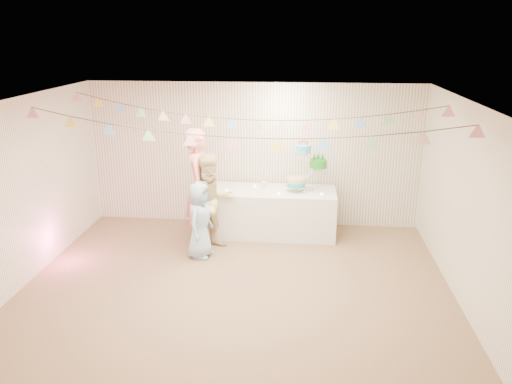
# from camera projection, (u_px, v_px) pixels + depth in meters

# --- Properties ---
(floor) EXTENTS (6.00, 6.00, 0.00)m
(floor) POSITION_uv_depth(u_px,v_px,m) (237.00, 286.00, 7.07)
(floor) COLOR brown
(floor) RESTS_ON ground
(ceiling) EXTENTS (6.00, 6.00, 0.00)m
(ceiling) POSITION_uv_depth(u_px,v_px,m) (234.00, 102.00, 6.27)
(ceiling) COLOR silver
(ceiling) RESTS_ON ground
(back_wall) EXTENTS (6.00, 6.00, 0.00)m
(back_wall) POSITION_uv_depth(u_px,v_px,m) (254.00, 155.00, 9.04)
(back_wall) COLOR white
(back_wall) RESTS_ON ground
(front_wall) EXTENTS (6.00, 6.00, 0.00)m
(front_wall) POSITION_uv_depth(u_px,v_px,m) (197.00, 292.00, 4.31)
(front_wall) COLOR white
(front_wall) RESTS_ON ground
(left_wall) EXTENTS (5.00, 5.00, 0.00)m
(left_wall) POSITION_uv_depth(u_px,v_px,m) (22.00, 193.00, 6.95)
(left_wall) COLOR white
(left_wall) RESTS_ON ground
(right_wall) EXTENTS (5.00, 5.00, 0.00)m
(right_wall) POSITION_uv_depth(u_px,v_px,m) (467.00, 206.00, 6.40)
(right_wall) COLOR white
(right_wall) RESTS_ON ground
(table) EXTENTS (2.15, 0.86, 0.81)m
(table) POSITION_uv_depth(u_px,v_px,m) (274.00, 212.00, 8.79)
(table) COLOR silver
(table) RESTS_ON floor
(cake_stand) EXTENTS (0.75, 0.44, 0.84)m
(cake_stand) POSITION_uv_depth(u_px,v_px,m) (306.00, 170.00, 8.55)
(cake_stand) COLOR silver
(cake_stand) RESTS_ON table
(cake_bottom) EXTENTS (0.31, 0.31, 0.15)m
(cake_bottom) POSITION_uv_depth(u_px,v_px,m) (297.00, 189.00, 8.61)
(cake_bottom) COLOR teal
(cake_bottom) RESTS_ON cake_stand
(cake_middle) EXTENTS (0.27, 0.27, 0.22)m
(cake_middle) POSITION_uv_depth(u_px,v_px,m) (317.00, 173.00, 8.64)
(cake_middle) COLOR #1D7C1B
(cake_middle) RESTS_ON cake_stand
(cake_top_tier) EXTENTS (0.25, 0.25, 0.19)m
(cake_top_tier) POSITION_uv_depth(u_px,v_px,m) (303.00, 159.00, 8.47)
(cake_top_tier) COLOR #46B2DE
(cake_top_tier) RESTS_ON cake_stand
(platter) EXTENTS (0.38, 0.38, 0.02)m
(platter) POSITION_uv_depth(u_px,v_px,m) (239.00, 193.00, 8.69)
(platter) COLOR white
(platter) RESTS_ON table
(posy) EXTENTS (0.13, 0.13, 0.14)m
(posy) POSITION_uv_depth(u_px,v_px,m) (264.00, 188.00, 8.73)
(posy) COLOR white
(posy) RESTS_ON table
(person_adult_a) EXTENTS (0.51, 0.74, 1.98)m
(person_adult_a) POSITION_uv_depth(u_px,v_px,m) (200.00, 188.00, 8.20)
(person_adult_a) COLOR #F0837D
(person_adult_a) RESTS_ON floor
(person_adult_b) EXTENTS (0.99, 0.95, 1.61)m
(person_adult_b) POSITION_uv_depth(u_px,v_px,m) (212.00, 202.00, 8.06)
(person_adult_b) COLOR #DAC086
(person_adult_b) RESTS_ON floor
(person_child) EXTENTS (0.52, 0.67, 1.23)m
(person_child) POSITION_uv_depth(u_px,v_px,m) (200.00, 220.00, 7.83)
(person_child) COLOR #8EAFC9
(person_child) RESTS_ON floor
(bunting_back) EXTENTS (5.60, 1.10, 0.40)m
(bunting_back) POSITION_uv_depth(u_px,v_px,m) (245.00, 109.00, 7.39)
(bunting_back) COLOR pink
(bunting_back) RESTS_ON ceiling
(bunting_front) EXTENTS (5.60, 0.90, 0.36)m
(bunting_front) POSITION_uv_depth(u_px,v_px,m) (232.00, 126.00, 6.17)
(bunting_front) COLOR #72A5E5
(bunting_front) RESTS_ON ceiling
(tealight_0) EXTENTS (0.04, 0.04, 0.03)m
(tealight_0) POSITION_uv_depth(u_px,v_px,m) (227.00, 191.00, 8.59)
(tealight_0) COLOR #FFD88C
(tealight_0) RESTS_ON table
(tealight_1) EXTENTS (0.04, 0.04, 0.03)m
(tealight_1) POSITION_uv_depth(u_px,v_px,m) (255.00, 186.00, 8.87)
(tealight_1) COLOR #FFD88C
(tealight_1) RESTS_ON table
(tealight_2) EXTENTS (0.04, 0.04, 0.03)m
(tealight_2) POSITION_uv_depth(u_px,v_px,m) (279.00, 193.00, 8.45)
(tealight_2) COLOR #FFD88C
(tealight_2) RESTS_ON table
(tealight_3) EXTENTS (0.04, 0.04, 0.03)m
(tealight_3) POSITION_uv_depth(u_px,v_px,m) (294.00, 186.00, 8.84)
(tealight_3) COLOR #FFD88C
(tealight_3) RESTS_ON table
(tealight_4) EXTENTS (0.04, 0.04, 0.03)m
(tealight_4) POSITION_uv_depth(u_px,v_px,m) (322.00, 194.00, 8.42)
(tealight_4) COLOR #FFD88C
(tealight_4) RESTS_ON table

